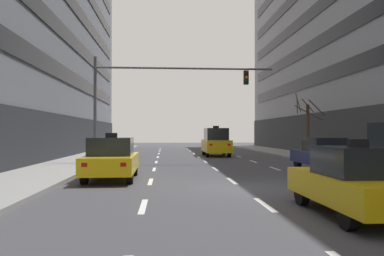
{
  "coord_description": "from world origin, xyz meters",
  "views": [
    {
      "loc": [
        -2.62,
        -13.01,
        1.89
      ],
      "look_at": [
        -0.46,
        17.85,
        2.27
      ],
      "focal_mm": 36.17,
      "sensor_mm": 36.0,
      "label": 1
    }
  ],
  "objects": [
    {
      "name": "lane_stripe_l3_s10",
      "position": [
        3.17,
        32.0,
        0.0
      ],
      "size": [
        0.16,
        2.0,
        0.01
      ],
      "primitive_type": "cube",
      "color": "silver",
      "rests_on": "ground"
    },
    {
      "name": "lane_stripe_l2_s3",
      "position": [
        0.0,
        -3.0,
        0.0
      ],
      "size": [
        0.16,
        2.0,
        0.01
      ],
      "primitive_type": "cube",
      "color": "silver",
      "rests_on": "ground"
    },
    {
      "name": "taxi_driving_2",
      "position": [
        1.71,
        -4.49,
        0.78
      ],
      "size": [
        1.78,
        4.22,
        1.75
      ],
      "color": "black",
      "rests_on": "ground"
    },
    {
      "name": "lane_stripe_l2_s6",
      "position": [
        0.0,
        12.0,
        0.0
      ],
      "size": [
        0.16,
        2.0,
        0.01
      ],
      "primitive_type": "cube",
      "color": "silver",
      "rests_on": "ground"
    },
    {
      "name": "lane_stripe_l1_s6",
      "position": [
        -3.17,
        12.0,
        0.0
      ],
      "size": [
        0.16,
        2.0,
        0.01
      ],
      "primitive_type": "cube",
      "color": "silver",
      "rests_on": "ground"
    },
    {
      "name": "lane_stripe_l3_s4",
      "position": [
        3.17,
        2.0,
        0.0
      ],
      "size": [
        0.16,
        2.0,
        0.01
      ],
      "primitive_type": "cube",
      "color": "silver",
      "rests_on": "ground"
    },
    {
      "name": "lane_stripe_l3_s7",
      "position": [
        3.17,
        17.0,
        0.0
      ],
      "size": [
        0.16,
        2.0,
        0.01
      ],
      "primitive_type": "cube",
      "color": "silver",
      "rests_on": "ground"
    },
    {
      "name": "lane_stripe_l1_s7",
      "position": [
        -3.17,
        17.0,
        0.0
      ],
      "size": [
        0.16,
        2.0,
        0.01
      ],
      "primitive_type": "cube",
      "color": "silver",
      "rests_on": "ground"
    },
    {
      "name": "lane_stripe_l1_s9",
      "position": [
        -3.17,
        27.0,
        0.0
      ],
      "size": [
        0.16,
        2.0,
        0.01
      ],
      "primitive_type": "cube",
      "color": "silver",
      "rests_on": "ground"
    },
    {
      "name": "lane_stripe_l2_s7",
      "position": [
        0.0,
        17.0,
        0.0
      ],
      "size": [
        0.16,
        2.0,
        0.01
      ],
      "primitive_type": "cube",
      "color": "silver",
      "rests_on": "ground"
    },
    {
      "name": "lane_stripe_l2_s5",
      "position": [
        0.0,
        7.0,
        0.0
      ],
      "size": [
        0.16,
        2.0,
        0.01
      ],
      "primitive_type": "cube",
      "color": "silver",
      "rests_on": "ground"
    },
    {
      "name": "car_parked_2",
      "position": [
        5.3,
        5.88,
        0.81
      ],
      "size": [
        1.92,
        4.42,
        1.64
      ],
      "color": "black",
      "rests_on": "ground"
    },
    {
      "name": "lane_stripe_l3_s8",
      "position": [
        3.17,
        22.0,
        0.0
      ],
      "size": [
        0.16,
        2.0,
        0.01
      ],
      "primitive_type": "cube",
      "color": "silver",
      "rests_on": "ground"
    },
    {
      "name": "street_tree_0",
      "position": [
        7.71,
        14.38,
        2.35
      ],
      "size": [
        2.36,
        2.18,
        4.69
      ],
      "color": "#4C3823",
      "rests_on": "sidewalk_right"
    },
    {
      "name": "lane_stripe_l2_s8",
      "position": [
        0.0,
        22.0,
        0.0
      ],
      "size": [
        0.16,
        2.0,
        0.01
      ],
      "primitive_type": "cube",
      "color": "silver",
      "rests_on": "ground"
    },
    {
      "name": "lane_stripe_l1_s4",
      "position": [
        -3.17,
        2.0,
        0.0
      ],
      "size": [
        0.16,
        2.0,
        0.01
      ],
      "primitive_type": "cube",
      "color": "silver",
      "rests_on": "ground"
    },
    {
      "name": "lane_stripe_l2_s10",
      "position": [
        0.0,
        32.0,
        0.0
      ],
      "size": [
        0.16,
        2.0,
        0.01
      ],
      "primitive_type": "cube",
      "color": "silver",
      "rests_on": "ground"
    },
    {
      "name": "lane_stripe_l3_s5",
      "position": [
        3.17,
        7.0,
        0.0
      ],
      "size": [
        0.16,
        2.0,
        0.01
      ],
      "primitive_type": "cube",
      "color": "silver",
      "rests_on": "ground"
    },
    {
      "name": "lane_stripe_l1_s8",
      "position": [
        -3.17,
        22.0,
        0.0
      ],
      "size": [
        0.16,
        2.0,
        0.01
      ],
      "primitive_type": "cube",
      "color": "silver",
      "rests_on": "ground"
    },
    {
      "name": "lane_stripe_l1_s3",
      "position": [
        -3.17,
        -3.0,
        0.0
      ],
      "size": [
        0.16,
        2.0,
        0.01
      ],
      "primitive_type": "cube",
      "color": "silver",
      "rests_on": "ground"
    },
    {
      "name": "lane_stripe_l3_s9",
      "position": [
        3.17,
        27.0,
        0.0
      ],
      "size": [
        0.16,
        2.0,
        0.01
      ],
      "primitive_type": "cube",
      "color": "silver",
      "rests_on": "ground"
    },
    {
      "name": "taxi_driving_1",
      "position": [
        1.5,
        18.04,
        1.12
      ],
      "size": [
        1.96,
        4.67,
        2.44
      ],
      "color": "black",
      "rests_on": "ground"
    },
    {
      "name": "lane_stripe_l1_s5",
      "position": [
        -3.17,
        7.0,
        0.0
      ],
      "size": [
        0.16,
        2.0,
        0.01
      ],
      "primitive_type": "cube",
      "color": "silver",
      "rests_on": "ground"
    },
    {
      "name": "lane_stripe_l3_s3",
      "position": [
        3.17,
        -3.0,
        0.0
      ],
      "size": [
        0.16,
        2.0,
        0.01
      ],
      "primitive_type": "cube",
      "color": "silver",
      "rests_on": "ground"
    },
    {
      "name": "traffic_signal_0",
      "position": [
        -3.33,
        10.14,
        4.5
      ],
      "size": [
        10.74,
        0.35,
        6.27
      ],
      "color": "#4C4C51",
      "rests_on": "sidewalk_left"
    },
    {
      "name": "lane_stripe_l2_s9",
      "position": [
        0.0,
        27.0,
        0.0
      ],
      "size": [
        0.16,
        2.0,
        0.01
      ],
      "primitive_type": "cube",
      "color": "silver",
      "rests_on": "ground"
    },
    {
      "name": "lane_stripe_l2_s4",
      "position": [
        0.0,
        2.0,
        0.0
      ],
      "size": [
        0.16,
        2.0,
        0.01
      ],
      "primitive_type": "cube",
      "color": "silver",
      "rests_on": "ground"
    },
    {
      "name": "ground_plane",
      "position": [
        0.0,
        0.0,
        0.0
      ],
      "size": [
        120.0,
        120.0,
        0.0
      ],
      "primitive_type": "plane",
      "color": "#424247"
    },
    {
      "name": "taxi_driving_0",
      "position": [
        -4.75,
        2.7,
        0.84
      ],
      "size": [
        1.95,
        4.55,
        1.88
      ],
      "color": "black",
      "rests_on": "ground"
    },
    {
      "name": "lane_stripe_l1_s10",
      "position": [
        -3.17,
        32.0,
        0.0
      ],
      "size": [
        0.16,
        2.0,
        0.01
      ],
      "primitive_type": "cube",
      "color": "silver",
      "rests_on": "ground"
    },
    {
      "name": "lane_stripe_l3_s6",
      "position": [
        3.17,
        12.0,
        0.0
      ],
      "size": [
        0.16,
        2.0,
        0.01
      ],
      "primitive_type": "cube",
      "color": "silver",
      "rests_on": "ground"
    }
  ]
}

